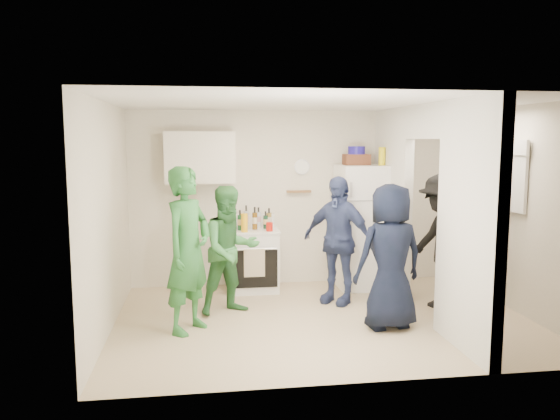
{
  "coord_description": "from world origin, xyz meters",
  "views": [
    {
      "loc": [
        -1.38,
        -6.04,
        2.09
      ],
      "look_at": [
        -0.45,
        0.4,
        1.25
      ],
      "focal_mm": 35.0,
      "sensor_mm": 36.0,
      "label": 1
    }
  ],
  "objects_px": {
    "person_navy": "(390,257)",
    "wicker_basket": "(356,160)",
    "stove": "(252,260)",
    "person_green_center": "(230,250)",
    "person_nook": "(443,242)",
    "person_denim": "(337,240)",
    "yellow_cup_stack_top": "(382,156)",
    "person_green_left": "(188,250)",
    "blue_bowl": "(357,150)",
    "fridge": "(363,226)"
  },
  "relations": [
    {
      "from": "person_green_center",
      "to": "person_navy",
      "type": "xyz_separation_m",
      "value": [
        1.72,
        -0.78,
        0.04
      ]
    },
    {
      "from": "person_denim",
      "to": "yellow_cup_stack_top",
      "type": "bearing_deg",
      "value": 80.06
    },
    {
      "from": "person_denim",
      "to": "person_navy",
      "type": "height_order",
      "value": "person_denim"
    },
    {
      "from": "wicker_basket",
      "to": "person_navy",
      "type": "distance_m",
      "value": 2.03
    },
    {
      "from": "person_green_left",
      "to": "fridge",
      "type": "bearing_deg",
      "value": -22.8
    },
    {
      "from": "person_green_left",
      "to": "yellow_cup_stack_top",
      "type": "bearing_deg",
      "value": -26.68
    },
    {
      "from": "person_nook",
      "to": "person_denim",
      "type": "bearing_deg",
      "value": -122.56
    },
    {
      "from": "yellow_cup_stack_top",
      "to": "person_navy",
      "type": "relative_size",
      "value": 0.15
    },
    {
      "from": "yellow_cup_stack_top",
      "to": "person_green_center",
      "type": "bearing_deg",
      "value": -158.77
    },
    {
      "from": "yellow_cup_stack_top",
      "to": "person_navy",
      "type": "bearing_deg",
      "value": -104.77
    },
    {
      "from": "stove",
      "to": "blue_bowl",
      "type": "bearing_deg",
      "value": 0.78
    },
    {
      "from": "yellow_cup_stack_top",
      "to": "person_nook",
      "type": "distance_m",
      "value": 1.53
    },
    {
      "from": "stove",
      "to": "person_navy",
      "type": "relative_size",
      "value": 0.53
    },
    {
      "from": "fridge",
      "to": "blue_bowl",
      "type": "bearing_deg",
      "value": 153.43
    },
    {
      "from": "stove",
      "to": "blue_bowl",
      "type": "xyz_separation_m",
      "value": [
        1.48,
        0.02,
        1.51
      ]
    },
    {
      "from": "person_green_left",
      "to": "person_nook",
      "type": "xyz_separation_m",
      "value": [
        3.08,
        0.36,
        -0.06
      ]
    },
    {
      "from": "person_green_left",
      "to": "blue_bowl",
      "type": "bearing_deg",
      "value": -20.84
    },
    {
      "from": "stove",
      "to": "blue_bowl",
      "type": "distance_m",
      "value": 2.11
    },
    {
      "from": "person_denim",
      "to": "person_navy",
      "type": "distance_m",
      "value": 1.07
    },
    {
      "from": "stove",
      "to": "person_denim",
      "type": "xyz_separation_m",
      "value": [
        1.03,
        -0.73,
        0.39
      ]
    },
    {
      "from": "person_green_left",
      "to": "person_green_center",
      "type": "distance_m",
      "value": 0.76
    },
    {
      "from": "person_green_left",
      "to": "person_denim",
      "type": "bearing_deg",
      "value": -31.41
    },
    {
      "from": "stove",
      "to": "wicker_basket",
      "type": "height_order",
      "value": "wicker_basket"
    },
    {
      "from": "person_green_left",
      "to": "person_navy",
      "type": "height_order",
      "value": "person_green_left"
    },
    {
      "from": "yellow_cup_stack_top",
      "to": "person_green_left",
      "type": "height_order",
      "value": "yellow_cup_stack_top"
    },
    {
      "from": "wicker_basket",
      "to": "person_green_center",
      "type": "height_order",
      "value": "wicker_basket"
    },
    {
      "from": "person_green_center",
      "to": "person_nook",
      "type": "bearing_deg",
      "value": -26.46
    },
    {
      "from": "fridge",
      "to": "yellow_cup_stack_top",
      "type": "xyz_separation_m",
      "value": [
        0.22,
        -0.1,
        0.99
      ]
    },
    {
      "from": "person_green_left",
      "to": "person_green_center",
      "type": "bearing_deg",
      "value": -5.23
    },
    {
      "from": "stove",
      "to": "person_nook",
      "type": "bearing_deg",
      "value": -27.55
    },
    {
      "from": "blue_bowl",
      "to": "person_green_left",
      "type": "bearing_deg",
      "value": -146.12
    },
    {
      "from": "person_navy",
      "to": "fridge",
      "type": "bearing_deg",
      "value": -105.97
    },
    {
      "from": "person_green_center",
      "to": "person_nook",
      "type": "relative_size",
      "value": 0.92
    },
    {
      "from": "person_denim",
      "to": "wicker_basket",
      "type": "bearing_deg",
      "value": 101.21
    },
    {
      "from": "fridge",
      "to": "blue_bowl",
      "type": "relative_size",
      "value": 7.24
    },
    {
      "from": "stove",
      "to": "person_green_center",
      "type": "bearing_deg",
      "value": -109.85
    },
    {
      "from": "fridge",
      "to": "wicker_basket",
      "type": "height_order",
      "value": "wicker_basket"
    },
    {
      "from": "person_denim",
      "to": "stove",
      "type": "bearing_deg",
      "value": -173.21
    },
    {
      "from": "blue_bowl",
      "to": "yellow_cup_stack_top",
      "type": "distance_m",
      "value": 0.36
    },
    {
      "from": "person_navy",
      "to": "person_denim",
      "type": "bearing_deg",
      "value": -80.49
    },
    {
      "from": "blue_bowl",
      "to": "person_nook",
      "type": "distance_m",
      "value": 1.8
    },
    {
      "from": "person_navy",
      "to": "wicker_basket",
      "type": "bearing_deg",
      "value": -102.56
    },
    {
      "from": "fridge",
      "to": "wicker_basket",
      "type": "xyz_separation_m",
      "value": [
        -0.1,
        0.05,
        0.94
      ]
    },
    {
      "from": "yellow_cup_stack_top",
      "to": "person_green_center",
      "type": "height_order",
      "value": "yellow_cup_stack_top"
    },
    {
      "from": "stove",
      "to": "fridge",
      "type": "xyz_separation_m",
      "value": [
        1.58,
        -0.03,
        0.44
      ]
    },
    {
      "from": "yellow_cup_stack_top",
      "to": "person_green_left",
      "type": "xyz_separation_m",
      "value": [
        -2.63,
        -1.4,
        -0.96
      ]
    },
    {
      "from": "fridge",
      "to": "person_denim",
      "type": "distance_m",
      "value": 0.89
    },
    {
      "from": "person_nook",
      "to": "person_green_left",
      "type": "bearing_deg",
      "value": -95.94
    },
    {
      "from": "blue_bowl",
      "to": "yellow_cup_stack_top",
      "type": "xyz_separation_m",
      "value": [
        0.32,
        -0.15,
        -0.08
      ]
    },
    {
      "from": "person_denim",
      "to": "person_nook",
      "type": "distance_m",
      "value": 1.3
    }
  ]
}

